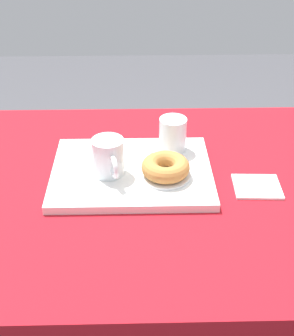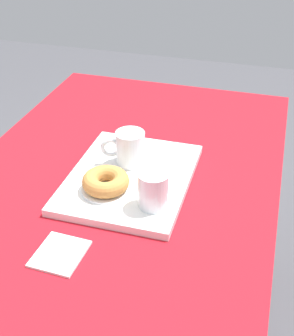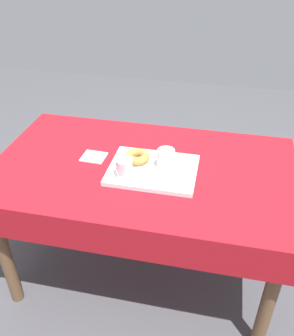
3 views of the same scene
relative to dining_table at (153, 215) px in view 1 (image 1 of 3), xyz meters
The scene contains 7 objects.
dining_table is the anchor object (origin of this frame).
serving_tray 0.13m from the dining_table, 145.97° to the left, with size 0.40×0.31×0.02m, color white.
tea_mug_left 0.20m from the dining_table, behind, with size 0.08×0.12×0.09m.
water_glass_near 0.22m from the dining_table, 66.70° to the left, with size 0.07×0.07×0.09m.
donut_plate_left 0.13m from the dining_table, ahead, with size 0.13×0.13×0.01m, color white.
sugar_donut_left 0.15m from the dining_table, ahead, with size 0.12×0.12×0.04m, color #BC7F3D.
paper_napkin 0.28m from the dining_table, ahead, with size 0.11×0.10×0.01m, color white.
Camera 1 is at (-0.04, -0.96, 1.41)m, focal length 50.23 mm.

